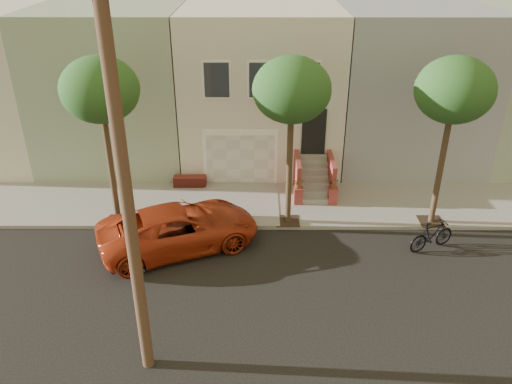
{
  "coord_description": "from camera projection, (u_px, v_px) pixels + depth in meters",
  "views": [
    {
      "loc": [
        -0.14,
        -12.98,
        10.17
      ],
      "look_at": [
        -0.21,
        3.0,
        1.87
      ],
      "focal_mm": 35.83,
      "sensor_mm": 36.0,
      "label": 1
    }
  ],
  "objects": [
    {
      "name": "tree_left",
      "position": [
        100.0,
        91.0,
        17.27
      ],
      "size": [
        2.7,
        2.57,
        6.3
      ],
      "color": "#2D2116",
      "rests_on": "sidewalk"
    },
    {
      "name": "ground",
      "position": [
        262.0,
        288.0,
        16.21
      ],
      "size": [
        90.0,
        90.0,
        0.0
      ],
      "primitive_type": "plane",
      "color": "black",
      "rests_on": "ground"
    },
    {
      "name": "tree_mid",
      "position": [
        292.0,
        91.0,
        17.24
      ],
      "size": [
        2.7,
        2.57,
        6.3
      ],
      "color": "#2D2116",
      "rests_on": "sidewalk"
    },
    {
      "name": "house_row",
      "position": [
        261.0,
        81.0,
        24.46
      ],
      "size": [
        33.1,
        11.7,
        7.0
      ],
      "color": "beige",
      "rests_on": "sidewalk"
    },
    {
      "name": "motorcycle",
      "position": [
        432.0,
        235.0,
        17.92
      ],
      "size": [
        1.92,
        1.26,
        1.12
      ],
      "primitive_type": "imported",
      "rotation": [
        0.0,
        0.0,
        2.0
      ],
      "color": "black",
      "rests_on": "ground"
    },
    {
      "name": "pickup_truck",
      "position": [
        179.0,
        228.0,
        17.95
      ],
      "size": [
        6.17,
        4.54,
        1.56
      ],
      "primitive_type": "imported",
      "rotation": [
        0.0,
        0.0,
        1.97
      ],
      "color": "#A93216",
      "rests_on": "ground"
    },
    {
      "name": "sidewalk",
      "position": [
        261.0,
        204.0,
        20.92
      ],
      "size": [
        40.0,
        3.7,
        0.15
      ],
      "primitive_type": "cube",
      "color": "#99968B",
      "rests_on": "ground"
    },
    {
      "name": "tree_right",
      "position": [
        455.0,
        91.0,
        17.22
      ],
      "size": [
        2.7,
        2.57,
        6.3
      ],
      "color": "#2D2116",
      "rests_on": "sidewalk"
    }
  ]
}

